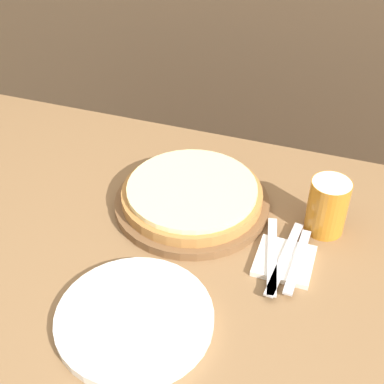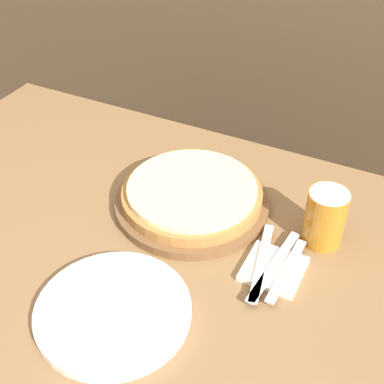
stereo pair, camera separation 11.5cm
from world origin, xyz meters
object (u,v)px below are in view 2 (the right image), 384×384
object	(u,v)px
pizza_on_board	(192,197)
dinner_plate	(113,311)
fork	(262,262)
spoon	(287,270)
beer_glass	(326,216)
dinner_knife	(274,266)

from	to	relation	value
pizza_on_board	dinner_plate	distance (m)	0.33
pizza_on_board	fork	world-z (taller)	pizza_on_board
spoon	beer_glass	bearing A→B (deg)	75.61
beer_glass	fork	bearing A→B (deg)	-123.26
dinner_plate	fork	size ratio (longest dim) A/B	1.32
spoon	dinner_knife	bearing A→B (deg)	180.00
beer_glass	dinner_knife	xyz separation A→B (m)	(-0.06, -0.13, -0.05)
pizza_on_board	fork	xyz separation A→B (m)	(0.20, -0.10, -0.01)
pizza_on_board	beer_glass	size ratio (longest dim) A/B	2.80
beer_glass	fork	distance (m)	0.16
pizza_on_board	beer_glass	bearing A→B (deg)	4.37
dinner_knife	spoon	size ratio (longest dim) A/B	1.18
pizza_on_board	fork	distance (m)	0.23
beer_glass	dinner_plate	size ratio (longest dim) A/B	0.44
pizza_on_board	dinner_knife	distance (m)	0.25
fork	dinner_plate	bearing A→B (deg)	-130.78
pizza_on_board	spoon	world-z (taller)	pizza_on_board
spoon	fork	bearing A→B (deg)	180.00
pizza_on_board	dinner_knife	bearing A→B (deg)	-24.69
dinner_knife	spoon	xyz separation A→B (m)	(0.02, 0.00, 0.00)
dinner_knife	spoon	world-z (taller)	same
dinner_plate	fork	bearing A→B (deg)	49.22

